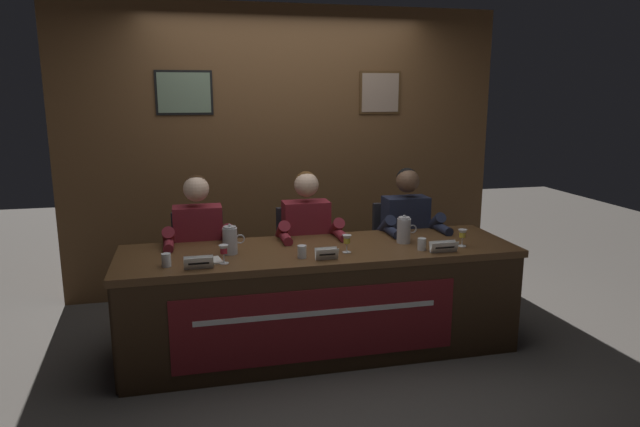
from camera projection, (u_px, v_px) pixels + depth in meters
The scene contains 21 objects.
ground_plane at pixel (320, 347), 4.17m from camera, with size 12.00×12.00×0.00m, color #4C4742.
wall_back_panelled at pixel (285, 152), 5.21m from camera, with size 4.00×0.14×2.60m.
conference_table at pixel (323, 286), 3.96m from camera, with size 2.80×0.82×0.76m.
chair_left at pixel (200, 273), 4.45m from camera, with size 0.44×0.44×0.92m.
panelist_left at pixel (199, 245), 4.20m from camera, with size 0.51×0.48×1.24m.
nameplate_left at pixel (199, 263), 3.53m from camera, with size 0.18×0.06×0.08m.
juice_glass_left at pixel (224, 251), 3.63m from camera, with size 0.06×0.06×0.12m.
water_cup_left at pixel (166, 261), 3.57m from camera, with size 0.06×0.06×0.08m.
chair_center at pixel (303, 265), 4.64m from camera, with size 0.44×0.44×0.92m.
panelist_center at pixel (308, 239), 4.39m from camera, with size 0.51×0.48×1.24m.
nameplate_center at pixel (327, 254), 3.72m from camera, with size 0.15×0.06×0.08m.
juice_glass_center at pixel (347, 240), 3.88m from camera, with size 0.06×0.06×0.12m.
water_cup_center at pixel (302, 252), 3.76m from camera, with size 0.06×0.06×0.08m.
chair_right at pixel (399, 259), 4.83m from camera, with size 0.44×0.44×0.92m.
panelist_right at pixel (409, 233), 4.58m from camera, with size 0.51×0.48×1.24m.
nameplate_right at pixel (444, 247), 3.89m from camera, with size 0.20×0.06×0.08m.
juice_glass_right at pixel (462, 235), 4.03m from camera, with size 0.06×0.06×0.12m.
water_cup_right at pixel (422, 245), 3.95m from camera, with size 0.06×0.06×0.08m.
water_pitcher_left_side at pixel (230, 240), 3.84m from camera, with size 0.15×0.10×0.21m.
water_pitcher_right_side at pixel (404, 230), 4.13m from camera, with size 0.15×0.10×0.21m.
document_stack_left at pixel (205, 261), 3.67m from camera, with size 0.23×0.19×0.01m.
Camera 1 is at (-0.89, -3.76, 1.84)m, focal length 31.74 mm.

